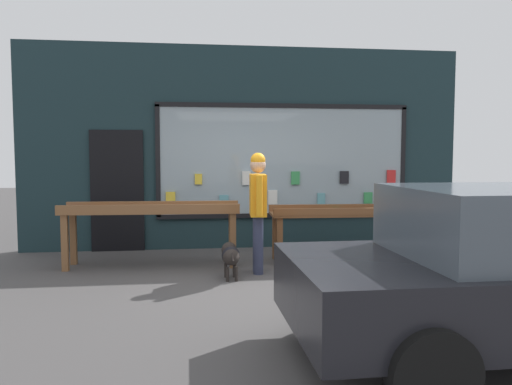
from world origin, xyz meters
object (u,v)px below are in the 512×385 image
at_px(display_table_right, 353,217).
at_px(small_dog, 231,255).
at_px(person_browsing, 258,203).
at_px(display_table_left, 152,215).

bearing_deg(display_table_right, small_dog, -155.62).
relative_size(person_browsing, small_dog, 2.79).
bearing_deg(small_dog, display_table_right, -67.55).
xyz_separation_m(display_table_left, small_dog, (1.11, -0.91, -0.45)).
distance_m(display_table_left, small_dog, 1.51).
height_order(display_table_left, display_table_right, display_table_left).
bearing_deg(person_browsing, small_dog, 128.24).
height_order(display_table_left, small_dog, display_table_left).
bearing_deg(display_table_right, display_table_left, -179.96).
distance_m(person_browsing, small_dog, 0.84).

